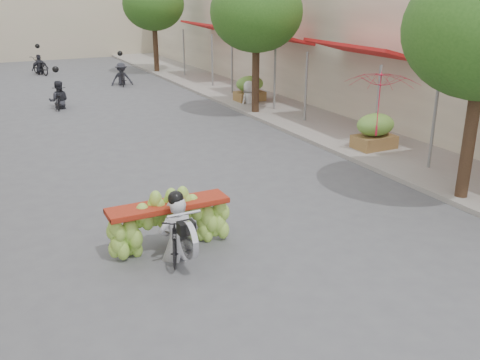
# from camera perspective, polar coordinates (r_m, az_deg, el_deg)

# --- Properties ---
(sidewalk_right) EXTENTS (4.00, 60.00, 0.12)m
(sidewalk_right) POSITION_cam_1_polar(r_m,az_deg,el_deg) (22.50, 4.05, 8.04)
(sidewalk_right) COLOR gray
(sidewalk_right) RESTS_ON ground
(shophouse_row_right) EXTENTS (9.77, 40.00, 6.00)m
(shophouse_row_right) POSITION_cam_1_polar(r_m,az_deg,el_deg) (24.26, 16.08, 15.22)
(shophouse_row_right) COLOR beige
(shophouse_row_right) RESTS_ON ground
(far_building) EXTENTS (20.00, 6.00, 7.00)m
(far_building) POSITION_cam_1_polar(r_m,az_deg,el_deg) (42.17, -21.84, 16.93)
(far_building) COLOR #BBAE94
(far_building) RESTS_ON ground
(street_tree_mid) EXTENTS (3.40, 3.40, 5.25)m
(street_tree_mid) POSITION_cam_1_polar(r_m,az_deg,el_deg) (20.39, 1.75, 17.42)
(street_tree_mid) COLOR #3A2719
(street_tree_mid) RESTS_ON ground
(street_tree_far) EXTENTS (3.40, 3.40, 5.25)m
(street_tree_far) POSITION_cam_1_polar(r_m,az_deg,el_deg) (31.47, -9.22, 18.02)
(street_tree_far) COLOR #3A2719
(street_tree_far) RESTS_ON ground
(produce_crate_mid) EXTENTS (1.20, 0.88, 1.16)m
(produce_crate_mid) POSITION_cam_1_polar(r_m,az_deg,el_deg) (16.35, 14.22, 5.34)
(produce_crate_mid) COLOR brown
(produce_crate_mid) RESTS_ON ground
(produce_crate_far) EXTENTS (1.20, 0.88, 1.16)m
(produce_crate_far) POSITION_cam_1_polar(r_m,az_deg,el_deg) (22.85, 1.04, 9.93)
(produce_crate_far) COLOR brown
(produce_crate_far) RESTS_ON ground
(banana_motorbike) EXTENTS (2.24, 1.74, 2.21)m
(banana_motorbike) POSITION_cam_1_polar(r_m,az_deg,el_deg) (9.73, -7.21, -3.89)
(banana_motorbike) COLOR black
(banana_motorbike) RESTS_ON ground
(market_umbrella) EXTENTS (2.49, 2.49, 1.84)m
(market_umbrella) POSITION_cam_1_polar(r_m,az_deg,el_deg) (15.27, 15.05, 11.22)
(market_umbrella) COLOR red
(market_umbrella) RESTS_ON ground
(pedestrian) EXTENTS (1.02, 0.77, 1.83)m
(pedestrian) POSITION_cam_1_polar(r_m,az_deg,el_deg) (22.33, 1.03, 10.54)
(pedestrian) COLOR silver
(pedestrian) RESTS_ON ground
(bg_motorbike_a) EXTENTS (0.89, 1.49, 1.95)m
(bg_motorbike_a) POSITION_cam_1_polar(r_m,az_deg,el_deg) (23.03, -18.87, 9.15)
(bg_motorbike_a) COLOR black
(bg_motorbike_a) RESTS_ON ground
(bg_motorbike_b) EXTENTS (1.13, 1.80, 1.95)m
(bg_motorbike_b) POSITION_cam_1_polar(r_m,az_deg,el_deg) (27.89, -12.57, 11.53)
(bg_motorbike_b) COLOR black
(bg_motorbike_b) RESTS_ON ground
(bg_motorbike_c) EXTENTS (1.13, 1.85, 1.95)m
(bg_motorbike_c) POSITION_cam_1_polar(r_m,az_deg,el_deg) (32.79, -20.63, 11.82)
(bg_motorbike_c) COLOR black
(bg_motorbike_c) RESTS_ON ground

